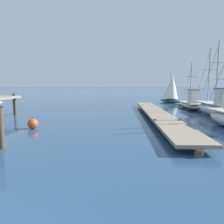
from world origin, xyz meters
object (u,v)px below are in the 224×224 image
fishing_boat_0 (191,103)px  distant_sailboat (171,89)px  fishing_boat_2 (218,108)px  mooring_buoy (33,124)px  mooring_piling (1,127)px

fishing_boat_0 → distant_sailboat: bearing=96.1°
fishing_boat_2 → distant_sailboat: fishing_boat_2 is taller
distant_sailboat → fishing_boat_2: bearing=-84.1°
fishing_boat_2 → mooring_buoy: size_ratio=12.01×
mooring_buoy → fishing_boat_0: bearing=43.2°
mooring_buoy → mooring_piling: bearing=-82.3°
fishing_boat_0 → mooring_piling: bearing=-127.1°
fishing_boat_2 → distant_sailboat: bearing=95.9°
distant_sailboat → mooring_buoy: bearing=-121.5°
fishing_boat_0 → fishing_boat_2: 6.07m
fishing_boat_0 → fishing_boat_2: (0.59, -6.04, 0.16)m
fishing_boat_0 → mooring_piling: (-12.48, -16.49, 0.37)m
mooring_buoy → distant_sailboat: 23.44m
fishing_boat_0 → mooring_piling: fishing_boat_0 is taller
fishing_boat_2 → mooring_buoy: 15.00m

